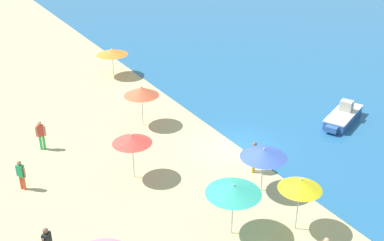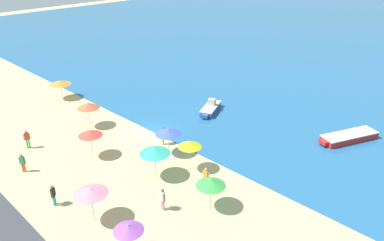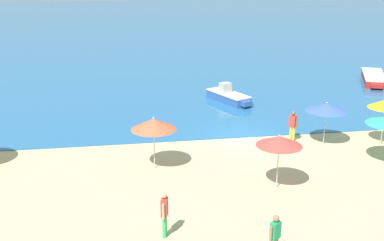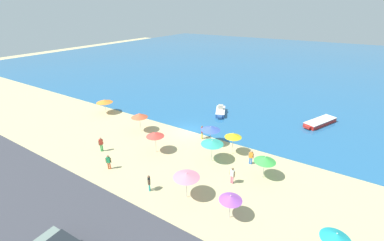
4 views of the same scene
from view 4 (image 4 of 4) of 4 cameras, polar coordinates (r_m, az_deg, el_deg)
ground_plane at (r=33.77m, az=-0.53°, el=-2.35°), size 160.00×160.00×0.00m
sea at (r=83.36m, az=21.06°, el=12.14°), size 150.00×110.00×0.05m
coastal_road at (r=23.49m, az=-26.71°, el=-18.73°), size 80.00×8.00×0.06m
beach_umbrella_0 at (r=20.23m, az=8.59°, el=-16.66°), size 1.78×1.78×2.18m
beach_umbrella_1 at (r=24.96m, az=15.93°, el=-8.29°), size 2.03×2.03×2.36m
beach_umbrella_2 at (r=28.04m, az=9.15°, el=-3.24°), size 1.85×1.85×2.60m
beach_umbrella_3 at (r=40.96m, az=-18.89°, el=4.10°), size 2.42×2.42×2.21m
beach_umbrella_4 at (r=33.53m, az=-11.61°, el=1.14°), size 2.14×2.14×2.58m
beach_umbrella_5 at (r=26.48m, az=4.50°, el=-4.86°), size 2.35×2.35×2.51m
beach_umbrella_6 at (r=21.64m, az=-1.24°, el=-12.09°), size 2.26×2.26×2.51m
beach_umbrella_7 at (r=19.64m, az=29.40°, el=-21.52°), size 1.87×1.87×2.24m
beach_umbrella_8 at (r=29.76m, az=4.17°, el=-1.75°), size 2.26×2.26×2.38m
beach_umbrella_9 at (r=28.38m, az=-8.20°, el=-3.09°), size 2.00×2.00×2.48m
bather_0 at (r=27.29m, az=12.99°, el=-7.79°), size 0.57×0.27×1.61m
bather_1 at (r=24.22m, az=8.93°, el=-11.80°), size 0.56×0.28×1.69m
bather_2 at (r=31.48m, az=2.25°, el=-2.46°), size 0.39×0.47×1.73m
bather_3 at (r=27.16m, az=-18.07°, el=-8.62°), size 0.48×0.39×1.60m
bather_4 at (r=30.55m, az=-19.58°, el=-4.82°), size 0.31×0.55×1.74m
bather_5 at (r=23.47m, az=-9.52°, el=-13.35°), size 0.41×0.45×1.59m
skiff_nearshore at (r=39.56m, az=26.53°, el=-0.34°), size 3.73×5.83×0.64m
skiff_offshore at (r=39.12m, az=6.33°, el=2.01°), size 2.70×4.14×1.29m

